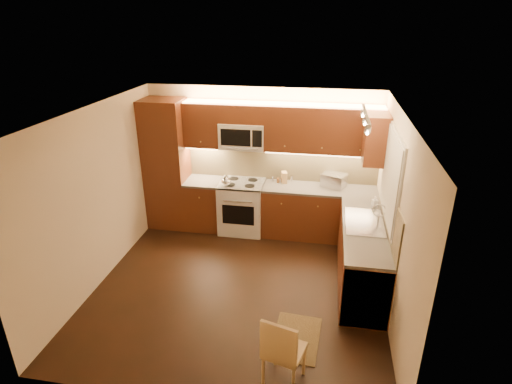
% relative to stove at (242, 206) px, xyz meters
% --- Properties ---
extents(floor, '(4.00, 4.00, 0.01)m').
position_rel_stove_xyz_m(floor, '(0.30, -1.68, -0.46)').
color(floor, black).
rests_on(floor, ground).
extents(ceiling, '(4.00, 4.00, 0.01)m').
position_rel_stove_xyz_m(ceiling, '(0.30, -1.68, 2.04)').
color(ceiling, beige).
rests_on(ceiling, ground).
extents(wall_back, '(4.00, 0.01, 2.50)m').
position_rel_stove_xyz_m(wall_back, '(0.30, 0.32, 0.79)').
color(wall_back, beige).
rests_on(wall_back, ground).
extents(wall_front, '(4.00, 0.01, 2.50)m').
position_rel_stove_xyz_m(wall_front, '(0.30, -3.67, 0.79)').
color(wall_front, beige).
rests_on(wall_front, ground).
extents(wall_left, '(0.01, 4.00, 2.50)m').
position_rel_stove_xyz_m(wall_left, '(-1.70, -1.68, 0.79)').
color(wall_left, beige).
rests_on(wall_left, ground).
extents(wall_right, '(0.01, 4.00, 2.50)m').
position_rel_stove_xyz_m(wall_right, '(2.30, -1.68, 0.79)').
color(wall_right, beige).
rests_on(wall_right, ground).
extents(pantry, '(0.70, 0.60, 2.30)m').
position_rel_stove_xyz_m(pantry, '(-1.35, 0.02, 0.69)').
color(pantry, '#4E2810').
rests_on(pantry, floor).
extents(base_cab_back_left, '(0.62, 0.60, 0.86)m').
position_rel_stove_xyz_m(base_cab_back_left, '(-0.69, 0.02, -0.03)').
color(base_cab_back_left, '#4E2810').
rests_on(base_cab_back_left, floor).
extents(counter_back_left, '(0.62, 0.60, 0.04)m').
position_rel_stove_xyz_m(counter_back_left, '(-0.69, 0.02, 0.42)').
color(counter_back_left, '#363431').
rests_on(counter_back_left, base_cab_back_left).
extents(base_cab_back_right, '(1.92, 0.60, 0.86)m').
position_rel_stove_xyz_m(base_cab_back_right, '(1.34, 0.02, -0.03)').
color(base_cab_back_right, '#4E2810').
rests_on(base_cab_back_right, floor).
extents(counter_back_right, '(1.92, 0.60, 0.04)m').
position_rel_stove_xyz_m(counter_back_right, '(1.34, 0.02, 0.42)').
color(counter_back_right, '#363431').
rests_on(counter_back_right, base_cab_back_right).
extents(base_cab_right, '(0.60, 2.00, 0.86)m').
position_rel_stove_xyz_m(base_cab_right, '(2.00, -1.28, -0.03)').
color(base_cab_right, '#4E2810').
rests_on(base_cab_right, floor).
extents(counter_right, '(0.60, 2.00, 0.04)m').
position_rel_stove_xyz_m(counter_right, '(2.00, -1.28, 0.42)').
color(counter_right, '#363431').
rests_on(counter_right, base_cab_right).
extents(dishwasher, '(0.58, 0.60, 0.84)m').
position_rel_stove_xyz_m(dishwasher, '(2.00, -1.98, -0.03)').
color(dishwasher, silver).
rests_on(dishwasher, floor).
extents(backsplash_back, '(3.30, 0.02, 0.60)m').
position_rel_stove_xyz_m(backsplash_back, '(0.65, 0.31, 0.74)').
color(backsplash_back, tan).
rests_on(backsplash_back, wall_back).
extents(backsplash_right, '(0.02, 2.00, 0.60)m').
position_rel_stove_xyz_m(backsplash_right, '(2.29, -1.28, 0.74)').
color(backsplash_right, tan).
rests_on(backsplash_right, wall_right).
extents(upper_cab_back_left, '(0.62, 0.35, 0.75)m').
position_rel_stove_xyz_m(upper_cab_back_left, '(-0.69, 0.15, 1.42)').
color(upper_cab_back_left, '#4E2810').
rests_on(upper_cab_back_left, wall_back).
extents(upper_cab_back_right, '(1.92, 0.35, 0.75)m').
position_rel_stove_xyz_m(upper_cab_back_right, '(1.34, 0.15, 1.42)').
color(upper_cab_back_right, '#4E2810').
rests_on(upper_cab_back_right, wall_back).
extents(upper_cab_bridge, '(0.76, 0.35, 0.31)m').
position_rel_stove_xyz_m(upper_cab_bridge, '(0.00, 0.15, 1.63)').
color(upper_cab_bridge, '#4E2810').
rests_on(upper_cab_bridge, wall_back).
extents(upper_cab_right_corner, '(0.35, 0.50, 0.75)m').
position_rel_stove_xyz_m(upper_cab_right_corner, '(2.12, -0.28, 1.42)').
color(upper_cab_right_corner, '#4E2810').
rests_on(upper_cab_right_corner, wall_right).
extents(stove, '(0.76, 0.65, 0.92)m').
position_rel_stove_xyz_m(stove, '(0.00, 0.00, 0.00)').
color(stove, silver).
rests_on(stove, floor).
extents(microwave, '(0.76, 0.38, 0.44)m').
position_rel_stove_xyz_m(microwave, '(0.00, 0.14, 1.26)').
color(microwave, silver).
rests_on(microwave, wall_back).
extents(window_frame, '(0.03, 1.44, 1.24)m').
position_rel_stove_xyz_m(window_frame, '(2.29, -1.12, 1.14)').
color(window_frame, silver).
rests_on(window_frame, wall_right).
extents(window_blinds, '(0.02, 1.36, 1.16)m').
position_rel_stove_xyz_m(window_blinds, '(2.27, -1.12, 1.14)').
color(window_blinds, silver).
rests_on(window_blinds, wall_right).
extents(sink, '(0.52, 0.86, 0.15)m').
position_rel_stove_xyz_m(sink, '(2.00, -1.12, 0.52)').
color(sink, silver).
rests_on(sink, counter_right).
extents(faucet, '(0.20, 0.04, 0.30)m').
position_rel_stove_xyz_m(faucet, '(2.18, -1.12, 0.59)').
color(faucet, silver).
rests_on(faucet, counter_right).
extents(track_light_bar, '(0.04, 1.20, 0.03)m').
position_rel_stove_xyz_m(track_light_bar, '(1.85, -1.27, 2.00)').
color(track_light_bar, silver).
rests_on(track_light_bar, ceiling).
extents(kettle, '(0.20, 0.20, 0.19)m').
position_rel_stove_xyz_m(kettle, '(-0.23, -0.19, 0.56)').
color(kettle, silver).
rests_on(kettle, stove).
extents(toaster_oven, '(0.46, 0.41, 0.23)m').
position_rel_stove_xyz_m(toaster_oven, '(1.57, 0.14, 0.55)').
color(toaster_oven, silver).
rests_on(toaster_oven, counter_back_right).
extents(knife_block, '(0.12, 0.16, 0.19)m').
position_rel_stove_xyz_m(knife_block, '(0.72, 0.17, 0.54)').
color(knife_block, '#A4824A').
rests_on(knife_block, counter_back_right).
extents(spice_jar_a, '(0.05, 0.05, 0.09)m').
position_rel_stove_xyz_m(spice_jar_a, '(0.52, 0.19, 0.49)').
color(spice_jar_a, silver).
rests_on(spice_jar_a, counter_back_right).
extents(spice_jar_b, '(0.05, 0.05, 0.08)m').
position_rel_stove_xyz_m(spice_jar_b, '(0.61, 0.15, 0.48)').
color(spice_jar_b, brown).
rests_on(spice_jar_b, counter_back_right).
extents(spice_jar_c, '(0.06, 0.06, 0.10)m').
position_rel_stove_xyz_m(spice_jar_c, '(0.84, 0.26, 0.49)').
color(spice_jar_c, silver).
rests_on(spice_jar_c, counter_back_right).
extents(spice_jar_d, '(0.05, 0.05, 0.09)m').
position_rel_stove_xyz_m(spice_jar_d, '(0.68, 0.18, 0.48)').
color(spice_jar_d, brown).
rests_on(spice_jar_d, counter_back_right).
extents(soap_bottle, '(0.10, 0.10, 0.17)m').
position_rel_stove_xyz_m(soap_bottle, '(2.18, -0.56, 0.52)').
color(soap_bottle, silver).
rests_on(soap_bottle, counter_right).
extents(rug, '(0.60, 0.85, 0.01)m').
position_rel_stove_xyz_m(rug, '(1.20, -2.58, -0.45)').
color(rug, black).
rests_on(rug, floor).
extents(dining_chair, '(0.47, 0.47, 0.87)m').
position_rel_stove_xyz_m(dining_chair, '(1.12, -3.22, -0.02)').
color(dining_chair, '#A4824A').
rests_on(dining_chair, floor).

